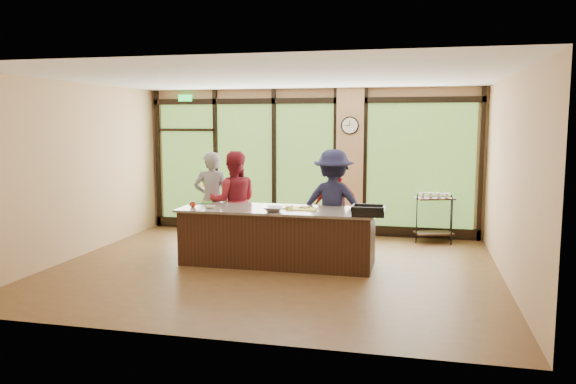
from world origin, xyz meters
The scene contains 25 objects.
floor centered at (0.00, 0.00, 0.00)m, with size 7.00×7.00×0.00m, color #55381E.
ceiling centered at (0.00, 0.00, 3.00)m, with size 7.00×7.00×0.00m, color silver.
back_wall centered at (0.00, 3.00, 1.50)m, with size 7.00×7.00×0.00m, color tan.
left_wall centered at (-3.50, 0.00, 1.50)m, with size 6.00×6.00×0.00m, color tan.
right_wall centered at (3.50, 0.00, 1.50)m, with size 6.00×6.00×0.00m, color tan.
window_wall centered at (0.16, 2.95, 1.39)m, with size 6.90×0.12×3.00m.
island_base centered at (0.00, 0.30, 0.44)m, with size 3.10×1.00×0.88m, color black.
countertop centered at (0.00, 0.30, 0.90)m, with size 3.20×1.10×0.04m, color gray.
wall_clock centered at (0.85, 2.87, 2.25)m, with size 0.36×0.04×0.36m.
cook_left centered at (-1.45, 1.12, 0.90)m, with size 0.65×0.43×1.79m, color gray.
cook_midleft centered at (-0.99, 1.02, 0.90)m, with size 0.88×0.68×1.81m, color maroon.
cook_midright centered at (0.86, 1.07, 0.81)m, with size 0.95×0.40×1.62m, color maroon.
cook_right centered at (0.81, 0.97, 0.93)m, with size 1.20×0.69×1.86m, color #181935.
roasting_pan centered at (1.50, -0.07, 0.96)m, with size 0.48×0.38×0.09m, color black.
mixing_bowl centered at (0.02, -0.03, 0.96)m, with size 0.32×0.32×0.08m, color silver.
cutting_board_left centered at (-1.47, 0.62, 0.93)m, with size 0.40×0.30×0.01m, color #398B32.
cutting_board_center centered at (0.15, 0.41, 0.93)m, with size 0.41×0.31×0.01m, color yellow.
cutting_board_right centered at (0.42, 0.32, 0.93)m, with size 0.43×0.32×0.01m, color yellow.
prep_bowl_near centered at (-1.07, 0.08, 0.94)m, with size 0.15×0.15×0.05m, color white.
prep_bowl_mid centered at (0.20, 0.30, 0.94)m, with size 0.12×0.12×0.04m, color white.
prep_bowl_far centered at (0.40, 0.43, 0.94)m, with size 0.13×0.13×0.03m, color white.
red_ramekin centered at (-1.40, 0.12, 0.96)m, with size 0.10×0.10×0.08m, color #B02A11.
flower_stand centered at (-2.03, 2.66, 0.36)m, with size 0.36×0.36×0.73m, color black.
flower_vase centered at (-2.03, 2.66, 0.87)m, with size 0.26×0.26×0.27m, color #977552.
bar_cart centered at (2.53, 2.60, 0.58)m, with size 0.80×0.61×0.97m.
Camera 1 is at (2.22, -8.45, 2.32)m, focal length 35.00 mm.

